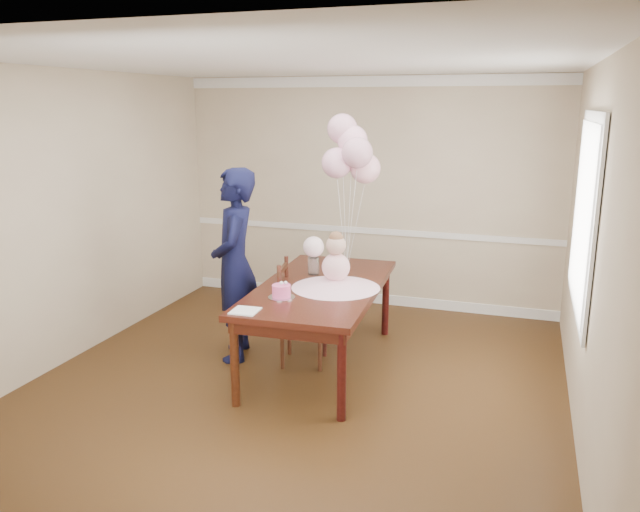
# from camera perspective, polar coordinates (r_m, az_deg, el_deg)

# --- Properties ---
(floor) EXTENTS (4.50, 5.00, 0.00)m
(floor) POSITION_cam_1_polar(r_m,az_deg,el_deg) (5.52, -2.36, -11.82)
(floor) COLOR #311D0C
(floor) RESTS_ON ground
(ceiling) EXTENTS (4.50, 5.00, 0.02)m
(ceiling) POSITION_cam_1_polar(r_m,az_deg,el_deg) (4.99, -2.68, 17.39)
(ceiling) COLOR white
(ceiling) RESTS_ON wall_back
(wall_back) EXTENTS (4.50, 0.02, 2.70)m
(wall_back) POSITION_cam_1_polar(r_m,az_deg,el_deg) (7.44, 4.38, 5.73)
(wall_back) COLOR tan
(wall_back) RESTS_ON floor
(wall_front) EXTENTS (4.50, 0.02, 2.70)m
(wall_front) POSITION_cam_1_polar(r_m,az_deg,el_deg) (2.98, -20.00, -7.39)
(wall_front) COLOR tan
(wall_front) RESTS_ON floor
(wall_left) EXTENTS (0.02, 5.00, 2.70)m
(wall_left) POSITION_cam_1_polar(r_m,az_deg,el_deg) (6.24, -22.23, 3.20)
(wall_left) COLOR tan
(wall_left) RESTS_ON floor
(wall_right) EXTENTS (0.02, 5.00, 2.70)m
(wall_right) POSITION_cam_1_polar(r_m,az_deg,el_deg) (4.79, 23.54, 0.14)
(wall_right) COLOR tan
(wall_right) RESTS_ON floor
(chair_rail_trim) EXTENTS (4.50, 0.02, 0.07)m
(chair_rail_trim) POSITION_cam_1_polar(r_m,az_deg,el_deg) (7.51, 4.30, 2.32)
(chair_rail_trim) COLOR white
(chair_rail_trim) RESTS_ON wall_back
(crown_molding) EXTENTS (4.50, 0.02, 0.12)m
(crown_molding) POSITION_cam_1_polar(r_m,az_deg,el_deg) (7.37, 4.55, 15.63)
(crown_molding) COLOR white
(crown_molding) RESTS_ON wall_back
(baseboard_trim) EXTENTS (4.50, 0.02, 0.12)m
(baseboard_trim) POSITION_cam_1_polar(r_m,az_deg,el_deg) (7.72, 4.19, -3.80)
(baseboard_trim) COLOR white
(baseboard_trim) RESTS_ON floor
(window_frame) EXTENTS (0.02, 1.66, 1.56)m
(window_frame) POSITION_cam_1_polar(r_m,az_deg,el_deg) (5.24, 23.07, 3.51)
(window_frame) COLOR silver
(window_frame) RESTS_ON wall_right
(window_blinds) EXTENTS (0.01, 1.50, 1.40)m
(window_blinds) POSITION_cam_1_polar(r_m,az_deg,el_deg) (5.24, 22.88, 3.52)
(window_blinds) COLOR silver
(window_blinds) RESTS_ON wall_right
(dining_table_top) EXTENTS (1.14, 2.14, 0.05)m
(dining_table_top) POSITION_cam_1_polar(r_m,az_deg,el_deg) (5.67, 0.04, -2.88)
(dining_table_top) COLOR black
(dining_table_top) RESTS_ON table_leg_fl
(table_apron) EXTENTS (1.03, 2.03, 0.10)m
(table_apron) POSITION_cam_1_polar(r_m,az_deg,el_deg) (5.70, 0.04, -3.63)
(table_apron) COLOR black
(table_apron) RESTS_ON table_leg_fl
(table_leg_fl) EXTENTS (0.08, 0.08, 0.73)m
(table_leg_fl) POSITION_cam_1_polar(r_m,az_deg,el_deg) (5.09, -7.81, -9.69)
(table_leg_fl) COLOR black
(table_leg_fl) RESTS_ON floor
(table_leg_fr) EXTENTS (0.08, 0.08, 0.73)m
(table_leg_fr) POSITION_cam_1_polar(r_m,az_deg,el_deg) (4.83, 1.98, -10.91)
(table_leg_fr) COLOR black
(table_leg_fr) RESTS_ON floor
(table_leg_bl) EXTENTS (0.08, 0.08, 0.73)m
(table_leg_bl) POSITION_cam_1_polar(r_m,az_deg,el_deg) (6.79, -1.33, -3.53)
(table_leg_bl) COLOR black
(table_leg_bl) RESTS_ON floor
(table_leg_br) EXTENTS (0.08, 0.08, 0.73)m
(table_leg_br) POSITION_cam_1_polar(r_m,az_deg,el_deg) (6.60, 6.01, -4.13)
(table_leg_br) COLOR black
(table_leg_br) RESTS_ON floor
(baby_skirt) EXTENTS (0.83, 0.83, 0.10)m
(baby_skirt) POSITION_cam_1_polar(r_m,az_deg,el_deg) (5.56, 1.45, -2.38)
(baby_skirt) COLOR #FFBBD1
(baby_skirt) RESTS_ON dining_table_top
(baby_torso) EXTENTS (0.25, 0.25, 0.25)m
(baby_torso) POSITION_cam_1_polar(r_m,az_deg,el_deg) (5.53, 1.46, -1.02)
(baby_torso) COLOR #FFA1D5
(baby_torso) RESTS_ON baby_skirt
(baby_head) EXTENTS (0.18, 0.18, 0.18)m
(baby_head) POSITION_cam_1_polar(r_m,az_deg,el_deg) (5.48, 1.47, 0.99)
(baby_head) COLOR #CEA38E
(baby_head) RESTS_ON baby_torso
(baby_hair) EXTENTS (0.13, 0.13, 0.13)m
(baby_hair) POSITION_cam_1_polar(r_m,az_deg,el_deg) (5.47, 1.47, 1.63)
(baby_hair) COLOR brown
(baby_hair) RESTS_ON baby_head
(cake_platter) EXTENTS (0.24, 0.24, 0.01)m
(cake_platter) POSITION_cam_1_polar(r_m,az_deg,el_deg) (5.29, -3.54, -3.78)
(cake_platter) COLOR silver
(cake_platter) RESTS_ON dining_table_top
(birthday_cake) EXTENTS (0.16, 0.16, 0.10)m
(birthday_cake) POSITION_cam_1_polar(r_m,az_deg,el_deg) (5.28, -3.55, -3.20)
(birthday_cake) COLOR #EF4B94
(birthday_cake) RESTS_ON cake_platter
(cake_flower_a) EXTENTS (0.03, 0.03, 0.03)m
(cake_flower_a) POSITION_cam_1_polar(r_m,az_deg,el_deg) (5.26, -3.56, -2.49)
(cake_flower_a) COLOR silver
(cake_flower_a) RESTS_ON birthday_cake
(cake_flower_b) EXTENTS (0.03, 0.03, 0.03)m
(cake_flower_b) POSITION_cam_1_polar(r_m,az_deg,el_deg) (5.27, -3.16, -2.45)
(cake_flower_b) COLOR silver
(cake_flower_b) RESTS_ON birthday_cake
(rose_vase_near) EXTENTS (0.11, 0.11, 0.17)m
(rose_vase_near) POSITION_cam_1_polar(r_m,az_deg,el_deg) (5.98, -0.59, -0.92)
(rose_vase_near) COLOR white
(rose_vase_near) RESTS_ON dining_table_top
(roses_near) EXTENTS (0.20, 0.20, 0.20)m
(roses_near) POSITION_cam_1_polar(r_m,az_deg,el_deg) (5.93, -0.60, 0.84)
(roses_near) COLOR #FCD3D8
(roses_near) RESTS_ON rose_vase_near
(napkin) EXTENTS (0.22, 0.22, 0.01)m
(napkin) POSITION_cam_1_polar(r_m,az_deg,el_deg) (4.98, -6.85, -5.00)
(napkin) COLOR white
(napkin) RESTS_ON dining_table_top
(balloon_weight) EXTENTS (0.04, 0.04, 0.02)m
(balloon_weight) POSITION_cam_1_polar(r_m,az_deg,el_deg) (6.17, 2.43, -1.15)
(balloon_weight) COLOR #BABABF
(balloon_weight) RESTS_ON dining_table_top
(balloon_a) EXTENTS (0.29, 0.29, 0.29)m
(balloon_a) POSITION_cam_1_polar(r_m,az_deg,el_deg) (6.02, 1.55, 8.50)
(balloon_a) COLOR #EFA9C4
(balloon_a) RESTS_ON balloon_ribbon_a
(balloon_b) EXTENTS (0.29, 0.29, 0.29)m
(balloon_b) POSITION_cam_1_polar(r_m,az_deg,el_deg) (5.91, 3.42, 9.40)
(balloon_b) COLOR #DD9CB3
(balloon_b) RESTS_ON balloon_ribbon_b
(balloon_c) EXTENTS (0.29, 0.29, 0.29)m
(balloon_c) POSITION_cam_1_polar(r_m,az_deg,el_deg) (6.07, 2.98, 10.52)
(balloon_c) COLOR #FBB2CE
(balloon_c) RESTS_ON balloon_ribbon_c
(balloon_d) EXTENTS (0.29, 0.29, 0.29)m
(balloon_d) POSITION_cam_1_polar(r_m,az_deg,el_deg) (6.11, 2.06, 11.53)
(balloon_d) COLOR #E2A0B6
(balloon_d) RESTS_ON balloon_ribbon_d
(balloon_e) EXTENTS (0.29, 0.29, 0.29)m
(balloon_e) POSITION_cam_1_polar(r_m,az_deg,el_deg) (6.04, 4.17, 7.99)
(balloon_e) COLOR #FFB4C5
(balloon_e) RESTS_ON balloon_ribbon_e
(balloon_ribbon_a) EXTENTS (0.10, 0.01, 0.88)m
(balloon_ribbon_a) POSITION_cam_1_polar(r_m,az_deg,el_deg) (6.09, 1.99, 2.88)
(balloon_ribbon_a) COLOR white
(balloon_ribbon_a) RESTS_ON balloon_weight
(balloon_ribbon_b) EXTENTS (0.11, 0.05, 0.98)m
(balloon_ribbon_b) POSITION_cam_1_polar(r_m,az_deg,el_deg) (6.03, 2.90, 3.27)
(balloon_ribbon_b) COLOR white
(balloon_ribbon_b) RESTS_ON balloon_weight
(balloon_ribbon_c) EXTENTS (0.02, 0.10, 1.09)m
(balloon_ribbon_c) POSITION_cam_1_polar(r_m,az_deg,el_deg) (6.10, 2.69, 3.91)
(balloon_ribbon_c) COLOR white
(balloon_ribbon_c) RESTS_ON balloon_weight
(balloon_ribbon_d) EXTENTS (0.09, 0.10, 1.19)m
(balloon_ribbon_d) POSITION_cam_1_polar(r_m,az_deg,el_deg) (6.12, 2.24, 4.43)
(balloon_ribbon_d) COLOR white
(balloon_ribbon_d) RESTS_ON balloon_weight
(balloon_ribbon_e) EXTENTS (0.14, 0.08, 0.81)m
(balloon_ribbon_e) POSITION_cam_1_polar(r_m,az_deg,el_deg) (6.10, 3.27, 2.65)
(balloon_ribbon_e) COLOR silver
(balloon_ribbon_e) RESTS_ON balloon_weight
(dining_chair_seat) EXTENTS (0.50, 0.50, 0.05)m
(dining_chair_seat) POSITION_cam_1_polar(r_m,az_deg,el_deg) (5.84, -1.49, -5.74)
(dining_chair_seat) COLOR #3A1E0F
(dining_chair_seat) RESTS_ON chair_leg_fl
(chair_leg_fl) EXTENTS (0.05, 0.05, 0.42)m
(chair_leg_fl) POSITION_cam_1_polar(r_m,az_deg,el_deg) (5.79, -3.47, -8.35)
(chair_leg_fl) COLOR #3A1C10
(chair_leg_fl) RESTS_ON floor
(chair_leg_fr) EXTENTS (0.05, 0.05, 0.42)m
(chair_leg_fr) POSITION_cam_1_polar(r_m,az_deg,el_deg) (5.73, -0.02, -8.54)
(chair_leg_fr) COLOR #371A0F
(chair_leg_fr) RESTS_ON floor
(chair_leg_bl) EXTENTS (0.05, 0.05, 0.42)m
(chair_leg_bl) POSITION_cam_1_polar(r_m,az_deg,el_deg) (6.10, -2.83, -7.13)
(chair_leg_bl) COLOR #3C1A10
(chair_leg_bl) RESTS_ON floor
(chair_leg_br) EXTENTS (0.05, 0.05, 0.42)m
(chair_leg_br) POSITION_cam_1_polar(r_m,az_deg,el_deg) (6.05, 0.43, -7.30)
(chair_leg_br) COLOR #37120F
(chair_leg_br) RESTS_ON floor
(chair_back_post_l) EXTENTS (0.05, 0.05, 0.54)m
(chair_back_post_l) POSITION_cam_1_polar(r_m,az_deg,el_deg) (5.62, -3.74, -3.54)
(chair_back_post_l) COLOR #39180F
(chair_back_post_l) RESTS_ON dining_chair_seat
(chair_back_post_r) EXTENTS (0.05, 0.05, 0.54)m
(chair_back_post_r) POSITION_cam_1_polar(r_m,az_deg,el_deg) (5.95, -3.07, -2.55)
(chair_back_post_r) COLOR #33150D
(chair_back_post_r) RESTS_ON dining_chair_seat
(chair_slat_low) EXTENTS (0.10, 0.39, 0.05)m
(chair_slat_low) POSITION_cam_1_polar(r_m,az_deg,el_deg) (5.82, -3.38, -4.12)
(chair_slat_low) COLOR #371A0F
(chair_slat_low) RESTS_ON dining_chair_seat
(chair_slat_mid) EXTENTS (0.10, 0.39, 0.05)m
(chair_slat_mid) POSITION_cam_1_polar(r_m,az_deg,el_deg) (5.77, -3.40, -2.66)
(chair_slat_mid) COLOR #3D1810
(chair_slat_mid) RESTS_ON dining_chair_seat
(chair_slat_top) EXTENTS (0.10, 0.39, 0.05)m
(chair_slat_top) POSITION_cam_1_polar(r_m,az_deg,el_deg) (5.73, -3.43, -1.18)
(chair_slat_top) COLOR black
(chair_slat_top) RESTS_ON dining_chair_seat
(woman) EXTENTS (0.65, 0.77, 1.82)m
(woman) POSITION_cam_1_polar(r_m,az_deg,el_deg) (5.90, -7.78, -0.82)
(woman) COLOR black
(woman) RESTS_ON floor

